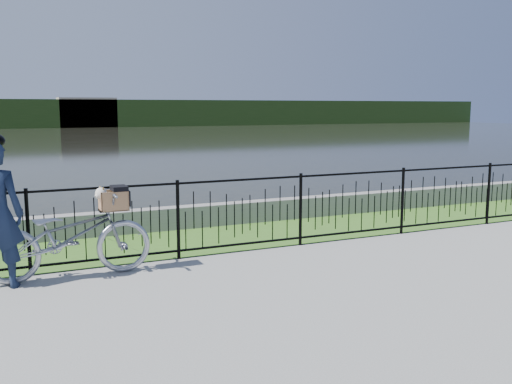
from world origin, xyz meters
name	(u,v)px	position (x,y,z in m)	size (l,w,h in m)	color
ground	(292,280)	(0.00, 0.00, 0.00)	(120.00, 120.00, 0.00)	gray
grass_strip	(219,238)	(0.00, 2.60, 0.00)	(60.00, 2.00, 0.01)	#3E6E22
water	(51,141)	(0.00, 33.00, 0.00)	(120.00, 120.00, 0.00)	black
quay_wall	(199,216)	(0.00, 3.60, 0.20)	(60.00, 0.30, 0.40)	gray
fence	(242,214)	(0.00, 1.60, 0.58)	(14.00, 0.06, 1.15)	black
far_treeline	(27,114)	(0.00, 60.00, 1.50)	(120.00, 6.00, 3.00)	#264118
far_building_right	(87,112)	(6.00, 58.50, 1.60)	(6.00, 3.00, 3.20)	#A19681
bicycle_rig	(69,236)	(-2.53, 1.29, 0.55)	(2.07, 0.72, 1.17)	#A6A9B2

